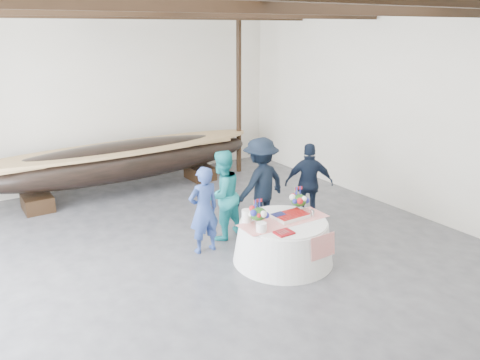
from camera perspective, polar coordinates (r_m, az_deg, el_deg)
floor at (r=8.10m, az=-1.94°, el=-11.48°), size 10.00×12.00×0.01m
wall_back at (r=12.69m, az=-16.57°, el=9.47°), size 10.00×0.02×4.50m
wall_right at (r=10.68m, az=21.64°, el=7.44°), size 0.02×12.00×4.50m
pavilion_structure at (r=7.77m, az=-5.66°, el=18.07°), size 9.80×11.76×4.50m
longboat_display at (r=11.96m, az=-13.91°, el=2.30°), size 7.07×1.41×1.33m
banquet_table at (r=8.42m, az=5.29°, el=-7.38°), size 1.79×1.79×0.77m
tabletop_items at (r=8.28m, az=4.74°, el=-3.79°), size 1.67×0.95×0.40m
guest_woman_blue at (r=8.58m, az=-4.44°, el=-3.66°), size 0.60×0.40×1.65m
guest_woman_teal at (r=9.11m, az=-2.22°, el=-1.85°), size 0.99×0.84×1.78m
guest_man_left at (r=9.51m, az=2.53°, el=-0.50°), size 1.34×0.91×1.93m
guest_man_right at (r=9.97m, az=8.41°, el=-0.41°), size 1.07×0.93×1.73m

